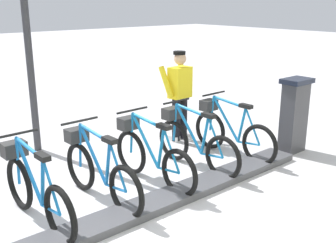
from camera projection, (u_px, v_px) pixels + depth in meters
name	position (u px, v px, depth m)	size (l,w,h in m)	color
ground_plane	(140.00, 213.00, 5.09)	(60.00, 60.00, 0.00)	silver
dock_rail_base	(140.00, 209.00, 5.07)	(0.44, 5.90, 0.10)	#47474C
payment_kiosk	(294.00, 114.00, 6.99)	(0.36, 0.52, 1.28)	#38383D
bike_docked_0	(230.00, 131.00, 6.88)	(1.72, 0.54, 1.02)	black
bike_docked_1	(193.00, 142.00, 6.35)	(1.72, 0.54, 1.02)	black
bike_docked_2	(150.00, 154.00, 5.82)	(1.72, 0.54, 1.02)	black
bike_docked_3	(98.00, 170.00, 5.29)	(1.72, 0.54, 1.02)	black
bike_docked_4	(35.00, 189.00, 4.77)	(1.72, 0.54, 1.02)	black
worker_near_rack	(179.00, 93.00, 7.48)	(0.48, 0.66, 1.66)	white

